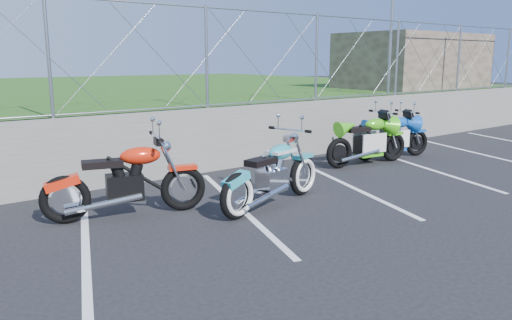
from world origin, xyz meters
TOP-DOWN VIEW (x-y plane):
  - ground at (0.00, 0.00)m, footprint 90.00×90.00m
  - retaining_wall at (0.00, 3.50)m, footprint 30.00×0.22m
  - grass_field at (0.00, 13.50)m, footprint 30.00×20.00m
  - stone_building at (10.50, 5.50)m, footprint 5.00×3.00m
  - chain_link_fence at (0.00, 3.50)m, footprint 28.00×0.03m
  - sign_pole at (7.20, 3.90)m, footprint 0.08×0.08m
  - parking_lines at (1.20, 1.00)m, footprint 18.29×4.31m
  - cruiser_turquoise at (0.49, 0.74)m, footprint 2.33×0.81m
  - naked_orange at (-1.54, 1.59)m, footprint 2.31×0.88m
  - sportbike_green at (4.10, 1.92)m, footprint 2.20×0.78m
  - sportbike_blue at (5.13, 2.05)m, footprint 2.06×0.74m

SIDE VIEW (x-z plane):
  - ground at x=0.00m, z-range 0.00..0.00m
  - parking_lines at x=1.20m, z-range 0.00..0.01m
  - sportbike_blue at x=5.13m, z-range -0.07..1.01m
  - cruiser_turquoise at x=0.49m, z-range -0.12..1.06m
  - sportbike_green at x=4.10m, z-range -0.08..1.06m
  - naked_orange at x=-1.54m, z-range -0.09..1.09m
  - retaining_wall at x=0.00m, z-range 0.00..1.30m
  - grass_field at x=0.00m, z-range 0.00..1.30m
  - stone_building at x=10.50m, z-range 1.30..3.10m
  - chain_link_fence at x=0.00m, z-range 1.30..3.30m
  - sign_pole at x=7.20m, z-range 1.30..4.30m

